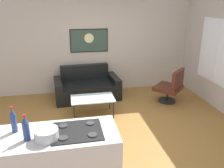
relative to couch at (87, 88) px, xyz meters
The scene contains 11 objects.
ground 1.97m from the couch, 78.56° to the right, with size 6.40×6.40×0.04m, color olive.
back_wall 1.30m from the couch, 52.93° to the left, with size 6.40×0.05×2.80m, color #BAAF9F.
couch is the anchor object (origin of this frame).
coffee_table 1.06m from the couch, 88.02° to the right, with size 0.95×0.56×0.42m.
armchair 2.18m from the couch, 19.60° to the right, with size 0.86×0.86×0.87m.
kitchen_counter 3.32m from the couch, 101.40° to the right, with size 1.53×0.67×0.96m.
soda_bottle 3.40m from the couch, 109.88° to the right, with size 0.07×0.07×0.34m.
soda_bottle_2 3.55m from the couch, 106.01° to the right, with size 0.08×0.08×0.32m.
mixing_bowl 3.50m from the couch, 102.36° to the right, with size 0.28×0.28×0.13m.
wall_painting 1.27m from the couch, 73.03° to the left, with size 1.02×0.03×0.62m.
window 3.31m from the couch, 18.81° to the right, with size 0.03×1.33×1.49m.
Camera 1 is at (-0.82, -3.79, 2.42)m, focal length 36.59 mm.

